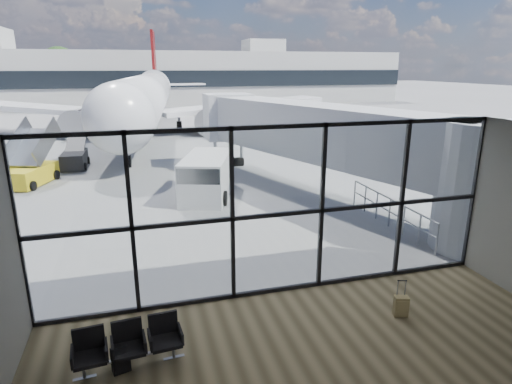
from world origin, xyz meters
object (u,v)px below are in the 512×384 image
suitcase (401,306)px  airliner (145,97)px  belt_loader (75,158)px  service_van (207,176)px  mobile_stairs (28,172)px  seating_row (128,342)px  backpack (121,361)px

suitcase → airliner: 33.77m
airliner → belt_loader: bearing=-102.3°
airliner → service_van: size_ratio=8.24×
mobile_stairs → seating_row: bearing=-52.8°
seating_row → airliner: airliner is taller
suitcase → belt_loader: bearing=133.6°
seating_row → belt_loader: size_ratio=0.59×
backpack → service_van: (3.60, 11.35, 0.73)m
seating_row → service_van: service_van is taller
seating_row → mobile_stairs: 16.61m
seating_row → suitcase: bearing=-4.6°
service_van → belt_loader: service_van is taller
seating_row → belt_loader: 19.50m
service_van → belt_loader: size_ratio=1.33×
backpack → mobile_stairs: (-4.87, 16.01, 0.37)m
seating_row → airliner: bearing=82.5°
airliner → service_van: bearing=-78.9°
seating_row → suitcase: (6.32, 0.04, -0.25)m
airliner → service_van: (1.94, -22.18, -2.10)m
seating_row → belt_loader: belt_loader is taller
suitcase → seating_row: bearing=-162.4°
suitcase → belt_loader: (-9.51, 19.20, 0.27)m
seating_row → belt_loader: bearing=94.5°
seating_row → backpack: bearing=-137.0°
seating_row → service_van: 11.69m
mobile_stairs → service_van: bearing=-9.2°
service_van → belt_loader: (-6.63, 8.07, -0.43)m
belt_loader → mobile_stairs: size_ratio=0.89×
service_van → belt_loader: bearing=148.4°
backpack → mobile_stairs: bearing=92.2°
airliner → belt_loader: (-4.69, -14.11, -2.53)m
backpack → belt_loader: (-3.03, 19.42, 0.30)m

